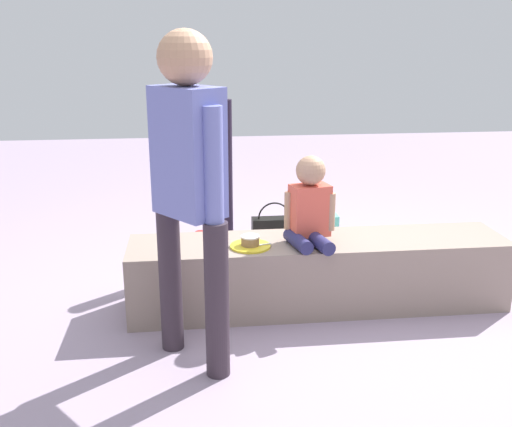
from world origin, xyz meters
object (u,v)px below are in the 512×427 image
cake_plate (250,243)px  party_cup_red (200,238)px  child_seated (310,205)px  adult_standing (189,173)px  gift_bag (319,234)px  water_bottle_near_gift (321,231)px  handbag_black_leather (274,230)px

cake_plate → party_cup_red: 1.26m
child_seated → cake_plate: (-0.33, -0.04, -0.19)m
adult_standing → party_cup_red: size_ratio=14.52×
gift_bag → party_cup_red: bearing=162.2°
water_bottle_near_gift → gift_bag: bearing=-106.3°
child_seated → party_cup_red: 1.40m
water_bottle_near_gift → party_cup_red: size_ratio=1.85×
child_seated → adult_standing: bearing=-142.7°
adult_standing → gift_bag: 1.81m
child_seated → water_bottle_near_gift: child_seated is taller
cake_plate → gift_bag: (0.59, 0.91, -0.28)m
child_seated → party_cup_red: (-0.58, 1.14, -0.56)m
cake_plate → party_cup_red: cake_plate is taller
child_seated → cake_plate: 0.38m
child_seated → adult_standing: adult_standing is taller
handbag_black_leather → water_bottle_near_gift: bearing=-2.2°
gift_bag → handbag_black_leather: bearing=140.9°
party_cup_red → handbag_black_leather: (0.55, -0.03, 0.06)m
water_bottle_near_gift → adult_standing: bearing=-121.5°
water_bottle_near_gift → party_cup_red: bearing=177.0°
party_cup_red → child_seated: bearing=-62.9°
adult_standing → party_cup_red: (0.07, 1.63, -0.87)m
handbag_black_leather → cake_plate: bearing=-104.6°
water_bottle_near_gift → handbag_black_leather: handbag_black_leather is taller
cake_plate → adult_standing: bearing=-124.9°
cake_plate → water_bottle_near_gift: bearing=59.9°
water_bottle_near_gift → party_cup_red: (-0.91, 0.05, -0.04)m
party_cup_red → gift_bag: bearing=-17.8°
adult_standing → gift_bag: adult_standing is taller
child_seated → adult_standing: 0.87m
child_seated → party_cup_red: bearing=117.1°
adult_standing → water_bottle_near_gift: size_ratio=7.86×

